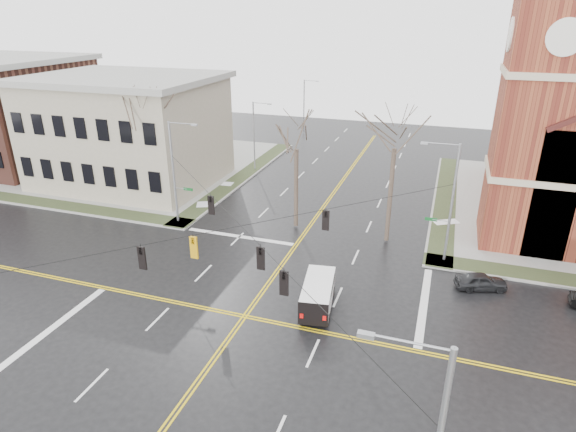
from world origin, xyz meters
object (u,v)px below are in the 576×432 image
(tree_nw_far, at_px, (149,119))
(parked_car_a, at_px, (481,281))
(signal_pole_nw, at_px, (175,170))
(streetlight_north_b, at_px, (305,104))
(signal_pole_ne, at_px, (450,200))
(tree_ne, at_px, (395,142))
(cargo_van, at_px, (318,292))
(tree_nw_near, at_px, (296,144))
(streetlight_north_a, at_px, (255,133))

(tree_nw_far, bearing_deg, parked_car_a, -10.33)
(signal_pole_nw, bearing_deg, streetlight_north_b, 88.95)
(signal_pole_ne, bearing_deg, streetlight_north_b, 121.05)
(parked_car_a, height_order, tree_ne, tree_ne)
(cargo_van, height_order, tree_ne, tree_ne)
(signal_pole_ne, distance_m, tree_nw_near, 12.91)
(cargo_van, bearing_deg, tree_nw_near, 105.99)
(signal_pole_nw, distance_m, parked_car_a, 25.91)
(tree_ne, bearing_deg, streetlight_north_b, 116.92)
(parked_car_a, distance_m, tree_nw_far, 30.32)
(signal_pole_ne, distance_m, tree_nw_far, 26.40)
(signal_pole_nw, xyz_separation_m, parked_car_a, (25.32, -3.32, -4.36))
(tree_nw_far, bearing_deg, tree_nw_near, 1.96)
(streetlight_north_a, distance_m, tree_nw_far, 15.74)
(streetlight_north_b, height_order, tree_nw_far, tree_nw_far)
(signal_pole_nw, distance_m, tree_nw_near, 10.79)
(streetlight_north_b, bearing_deg, cargo_van, -72.10)
(tree_nw_near, bearing_deg, streetlight_north_b, 105.63)
(streetlight_north_a, distance_m, cargo_van, 29.52)
(tree_nw_far, bearing_deg, signal_pole_nw, -29.34)
(streetlight_north_b, distance_m, parked_car_a, 47.00)
(signal_pole_nw, relative_size, tree_nw_far, 0.74)
(streetlight_north_b, distance_m, tree_ne, 38.89)
(streetlight_north_a, relative_size, tree_ne, 0.69)
(signal_pole_nw, bearing_deg, tree_nw_far, 150.66)
(streetlight_north_b, bearing_deg, parked_car_a, -58.24)
(signal_pole_ne, bearing_deg, streetlight_north_a, 143.10)
(tree_nw_near, bearing_deg, parked_car_a, -20.67)
(tree_nw_near, bearing_deg, cargo_van, -65.58)
(streetlight_north_b, relative_size, tree_ne, 0.69)
(signal_pole_ne, bearing_deg, signal_pole_nw, 180.00)
(signal_pole_ne, xyz_separation_m, streetlight_north_b, (-21.97, 36.50, -0.48))
(signal_pole_ne, xyz_separation_m, tree_nw_far, (-26.05, 1.92, 3.81))
(streetlight_north_a, bearing_deg, signal_pole_nw, -92.32)
(streetlight_north_a, distance_m, parked_car_a, 31.87)
(tree_nw_far, relative_size, tree_ne, 1.04)
(signal_pole_nw, height_order, tree_nw_far, tree_nw_far)
(signal_pole_ne, distance_m, streetlight_north_a, 27.48)
(streetlight_north_a, relative_size, tree_nw_near, 0.77)
(signal_pole_ne, xyz_separation_m, tree_nw_near, (-12.43, 2.38, 2.56))
(signal_pole_ne, bearing_deg, cargo_van, -129.45)
(streetlight_north_a, bearing_deg, parked_car_a, -38.80)
(signal_pole_ne, height_order, tree_nw_far, tree_nw_far)
(signal_pole_nw, distance_m, tree_nw_far, 5.46)
(streetlight_north_b, height_order, cargo_van, streetlight_north_b)
(signal_pole_ne, xyz_separation_m, parked_car_a, (2.68, -3.32, -4.36))
(tree_nw_far, height_order, tree_ne, tree_nw_far)
(streetlight_north_b, distance_m, cargo_van, 47.82)
(streetlight_north_a, distance_m, tree_nw_near, 17.31)
(tree_ne, bearing_deg, parked_car_a, -36.69)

